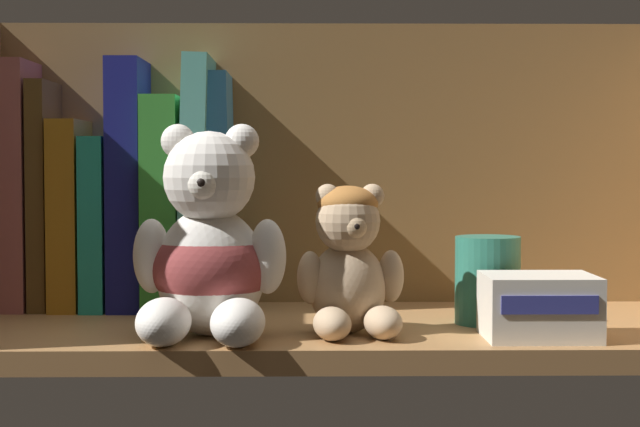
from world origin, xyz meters
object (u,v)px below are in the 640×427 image
Objects in this scene: book_1 at (47,195)px; book_6 at (198,184)px; teddy_bear_smaller at (351,263)px; small_product_box at (539,306)px; book_0 at (22,185)px; teddy_bear_larger at (209,254)px; pillar_candle at (488,280)px; book_7 at (223,191)px; book_5 at (167,203)px; book_2 at (72,214)px; book_3 at (101,223)px; book_4 at (131,185)px.

book_6 reaches higher than book_1.
teddy_bear_smaller is 15.95cm from small_product_box.
small_product_box is (47.46, -19.11, -9.56)cm from book_0.
teddy_bear_larger is 1.39× the size of teddy_bear_smaller.
small_product_box is at bearing -70.06° from pillar_candle.
book_1 is 15.13cm from book_6.
book_7 is at bearing 0.00° from book_0.
book_5 is 2.65× the size of pillar_candle.
book_7 is at bearing 126.00° from teddy_bear_smaller.
teddy_bear_smaller is 13.81cm from pillar_candle.
pillar_candle is (44.58, -11.17, -8.27)cm from book_0.
book_3 is (2.82, 0.00, -0.82)cm from book_2.
book_4 reaches higher than small_product_box.
book_4 is at bearing 117.51° from teddy_bear_larger.
book_6 is at bearing 98.43° from teddy_bear_larger.
small_product_box is at bearing -30.03° from book_5.
teddy_bear_larger is at bearing -173.20° from teddy_bear_smaller.
book_0 reaches higher than small_product_box.
book_2 reaches higher than teddy_bear_smaller.
pillar_candle is 0.87× the size of small_product_box.
book_7 is (14.99, 0.00, 2.27)cm from book_2.
teddy_bear_larger reaches higher than teddy_bear_smaller.
book_0 is at bearing 180.00° from book_3.
book_1 is at bearing 180.00° from book_2.
book_6 is (17.55, 0.00, 0.16)cm from book_0.
book_6 reaches higher than book_2.
teddy_bear_larger is at bearing -62.49° from book_4.
book_2 reaches higher than book_3.
book_6 reaches higher than book_5.
book_5 reaches higher than teddy_bear_larger.
small_product_box is (33.06, -19.11, -7.78)cm from book_5.
book_6 is at bearing 0.00° from book_1.
book_7 reaches higher than book_2.
small_product_box is at bearing -23.01° from book_1.
pillar_candle is (24.59, -11.17, -7.65)cm from book_7.
teddy_bear_smaller is (14.52, -16.62, -6.34)cm from book_6.
teddy_bear_smaller is 1.61× the size of pillar_candle.
book_7 is at bearing 90.73° from teddy_bear_larger.
book_6 reaches higher than book_3.
book_3 is at bearing 163.09° from pillar_candle.
pillar_candle is at bearing -16.91° from book_3.
book_1 is 17.53cm from book_7.
book_1 is 3.17cm from book_2.
book_0 reaches higher than book_2.
book_0 is 2.65cm from book_1.
book_3 is 0.73× the size of book_7.
small_product_box is (42.46, -19.11, -6.67)cm from book_2.
book_4 is 0.99× the size of book_6.
book_5 is at bearing 149.97° from small_product_box.
teddy_bear_larger is at bearing -81.57° from book_6.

